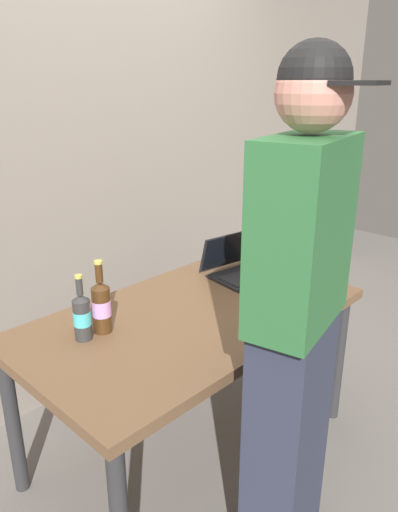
{
  "coord_description": "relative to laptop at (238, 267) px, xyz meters",
  "views": [
    {
      "loc": [
        -1.35,
        -1.35,
        1.69
      ],
      "look_at": [
        0.05,
        0.0,
        0.99
      ],
      "focal_mm": 33.93,
      "sensor_mm": 36.0,
      "label": 1
    }
  ],
  "objects": [
    {
      "name": "laptop",
      "position": [
        0.0,
        0.0,
        0.0
      ],
      "size": [
        0.35,
        0.35,
        0.2
      ],
      "color": "black",
      "rests_on": "desk"
    },
    {
      "name": "beer_bottle_brown",
      "position": [
        -0.93,
        0.01,
        0.06
      ],
      "size": [
        0.07,
        0.07,
        0.27
      ],
      "color": "#333333",
      "rests_on": "desk"
    },
    {
      "name": "desk",
      "position": [
        -0.48,
        -0.13,
        -0.12
      ],
      "size": [
        1.51,
        0.85,
        0.74
      ],
      "color": "brown",
      "rests_on": "ground"
    },
    {
      "name": "back_wall",
      "position": [
        -0.48,
        0.74,
        0.52
      ],
      "size": [
        6.0,
        0.1,
        2.6
      ],
      "primitive_type": "cube",
      "color": "gray",
      "rests_on": "ground"
    },
    {
      "name": "beer_bottle_amber",
      "position": [
        -0.85,
        0.0,
        0.07
      ],
      "size": [
        0.08,
        0.08,
        0.3
      ],
      "color": "#472B14",
      "rests_on": "desk"
    },
    {
      "name": "person_figure",
      "position": [
        -0.64,
        -0.76,
        0.16
      ],
      "size": [
        0.43,
        0.33,
        1.79
      ],
      "color": "#2D3347",
      "rests_on": "ground"
    },
    {
      "name": "ground_plane",
      "position": [
        -0.48,
        -0.13,
        -0.78
      ],
      "size": [
        8.0,
        8.0,
        0.0
      ],
      "primitive_type": "plane",
      "color": "slate",
      "rests_on": "ground"
    }
  ]
}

